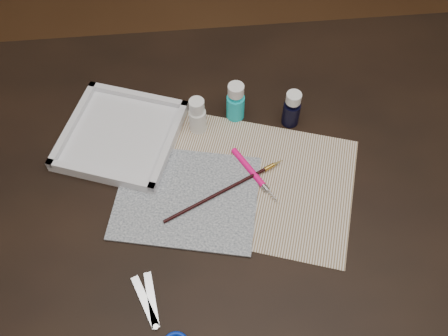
{
  "coord_description": "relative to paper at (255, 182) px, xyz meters",
  "views": [
    {
      "loc": [
        -0.05,
        -0.52,
        1.59
      ],
      "look_at": [
        0.0,
        0.0,
        0.8
      ],
      "focal_mm": 40.0,
      "sensor_mm": 36.0,
      "label": 1
    }
  ],
  "objects": [
    {
      "name": "ground",
      "position": [
        -0.06,
        0.01,
        -0.76
      ],
      "size": [
        3.5,
        3.5,
        0.02
      ],
      "primitive_type": "cube",
      "color": "#422614",
      "rests_on": "ground"
    },
    {
      "name": "table",
      "position": [
        -0.06,
        0.01,
        -0.38
      ],
      "size": [
        1.3,
        0.9,
        0.75
      ],
      "primitive_type": "cube",
      "color": "black",
      "rests_on": "ground"
    },
    {
      "name": "paper",
      "position": [
        0.0,
        0.0,
        0.0
      ],
      "size": [
        0.46,
        0.4,
        0.0
      ],
      "primitive_type": "cube",
      "rotation": [
        0.0,
        0.0,
        -0.32
      ],
      "color": "silver",
      "rests_on": "table"
    },
    {
      "name": "canvas",
      "position": [
        -0.14,
        -0.02,
        0.0
      ],
      "size": [
        0.31,
        0.27,
        0.0
      ],
      "primitive_type": "cube",
      "rotation": [
        0.0,
        0.0,
        -0.22
      ],
      "color": "black",
      "rests_on": "paper"
    },
    {
      "name": "paint_bottle_white",
      "position": [
        -0.1,
        0.15,
        0.04
      ],
      "size": [
        0.04,
        0.04,
        0.09
      ],
      "primitive_type": "cylinder",
      "rotation": [
        0.0,
        0.0,
        -0.27
      ],
      "color": "white",
      "rests_on": "table"
    },
    {
      "name": "paint_bottle_cyan",
      "position": [
        -0.02,
        0.17,
        0.05
      ],
      "size": [
        0.05,
        0.05,
        0.09
      ],
      "primitive_type": "cylinder",
      "rotation": [
        0.0,
        0.0,
        0.2
      ],
      "color": "#18C6D2",
      "rests_on": "table"
    },
    {
      "name": "paint_bottle_navy",
      "position": [
        0.09,
        0.15,
        0.04
      ],
      "size": [
        0.04,
        0.04,
        0.09
      ],
      "primitive_type": "cylinder",
      "rotation": [
        0.0,
        0.0,
        -0.04
      ],
      "color": "black",
      "rests_on": "table"
    },
    {
      "name": "paintbrush",
      "position": [
        -0.06,
        -0.02,
        0.01
      ],
      "size": [
        0.25,
        0.12,
        0.01
      ],
      "primitive_type": null,
      "rotation": [
        0.0,
        0.0,
        0.45
      ],
      "color": "black",
      "rests_on": "canvas"
    },
    {
      "name": "craft_knife",
      "position": [
        0.0,
        0.01,
        0.01
      ],
      "size": [
        0.08,
        0.14,
        0.01
      ],
      "primitive_type": null,
      "rotation": [
        0.0,
        0.0,
        -1.08
      ],
      "color": "#FF0A74",
      "rests_on": "paper"
    },
    {
      "name": "scissors",
      "position": [
        -0.21,
        -0.25,
        0.0
      ],
      "size": [
        0.15,
        0.2,
        0.01
      ],
      "primitive_type": null,
      "rotation": [
        0.0,
        0.0,
        1.95
      ],
      "color": "silver",
      "rests_on": "table"
    },
    {
      "name": "palette_tray",
      "position": [
        -0.26,
        0.13,
        0.01
      ],
      "size": [
        0.29,
        0.29,
        0.03
      ],
      "primitive_type": "cube",
      "rotation": [
        0.0,
        0.0,
        -0.36
      ],
      "color": "white",
      "rests_on": "table"
    }
  ]
}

